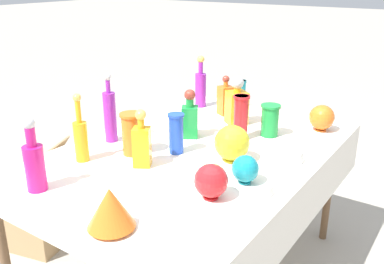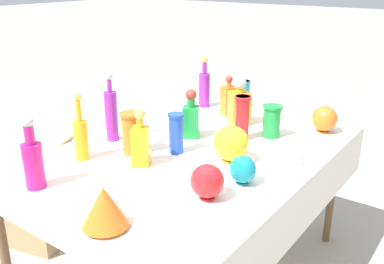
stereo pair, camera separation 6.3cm
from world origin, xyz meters
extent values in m
cube|color=white|center=(0.00, 0.00, 0.74)|extent=(1.75, 1.16, 0.03)
cube|color=white|center=(0.00, -0.59, 0.63)|extent=(1.75, 0.01, 0.27)
cylinder|color=brown|center=(0.78, -0.48, 0.36)|extent=(0.04, 0.04, 0.73)
cylinder|color=brown|center=(-0.78, 0.48, 0.36)|extent=(0.04, 0.04, 0.73)
cylinder|color=brown|center=(0.78, 0.48, 0.36)|extent=(0.04, 0.04, 0.73)
cylinder|color=purple|center=(-0.13, 0.43, 0.89)|extent=(0.06, 0.06, 0.26)
cylinder|color=purple|center=(-0.13, 0.43, 1.06)|extent=(0.02, 0.02, 0.07)
sphere|color=#B2B2B7|center=(-0.13, 0.43, 1.10)|extent=(0.04, 0.04, 0.04)
cylinder|color=orange|center=(-0.38, 0.36, 0.85)|extent=(0.06, 0.06, 0.19)
cylinder|color=orange|center=(-0.38, 0.36, 1.00)|extent=(0.02, 0.02, 0.11)
sphere|color=gold|center=(-0.38, 0.36, 1.07)|extent=(0.04, 0.04, 0.04)
cylinder|color=purple|center=(0.65, 0.38, 0.87)|extent=(0.07, 0.07, 0.22)
cylinder|color=purple|center=(0.65, 0.38, 1.02)|extent=(0.03, 0.03, 0.08)
sphere|color=gold|center=(0.65, 0.38, 1.07)|extent=(0.05, 0.05, 0.05)
cylinder|color=#C61972|center=(-0.69, 0.29, 0.86)|extent=(0.08, 0.08, 0.19)
cylinder|color=#C61972|center=(-0.69, 0.29, 0.99)|extent=(0.04, 0.04, 0.08)
sphere|color=#B2B2B7|center=(-0.69, 0.29, 1.04)|extent=(0.05, 0.05, 0.05)
cube|color=orange|center=(-0.27, 0.09, 0.85)|extent=(0.10, 0.10, 0.18)
cylinder|color=orange|center=(-0.27, 0.09, 0.97)|extent=(0.03, 0.03, 0.05)
sphere|color=gold|center=(-0.27, 0.09, 1.00)|extent=(0.05, 0.05, 0.05)
cube|color=orange|center=(0.49, 0.02, 0.86)|extent=(0.15, 0.15, 0.19)
cylinder|color=orange|center=(0.49, 0.02, 0.97)|extent=(0.04, 0.04, 0.03)
sphere|color=#B2B2B7|center=(0.49, 0.02, 1.01)|extent=(0.07, 0.07, 0.07)
cube|color=orange|center=(0.60, 0.16, 0.85)|extent=(0.11, 0.11, 0.18)
cylinder|color=orange|center=(0.60, 0.16, 0.95)|extent=(0.03, 0.03, 0.03)
sphere|color=maroon|center=(0.60, 0.16, 0.98)|extent=(0.04, 0.04, 0.04)
cube|color=#198C38|center=(0.15, 0.12, 0.84)|extent=(0.12, 0.12, 0.17)
cylinder|color=#198C38|center=(0.15, 0.12, 0.95)|extent=(0.04, 0.04, 0.05)
sphere|color=maroon|center=(0.15, 0.12, 0.99)|extent=(0.06, 0.06, 0.06)
cylinder|color=blue|center=(-0.06, 0.05, 0.86)|extent=(0.07, 0.07, 0.20)
cylinder|color=blue|center=(-0.06, 0.05, 0.95)|extent=(0.08, 0.08, 0.01)
cylinder|color=teal|center=(0.80, 0.17, 0.85)|extent=(0.08, 0.08, 0.17)
cylinder|color=teal|center=(0.80, 0.17, 0.93)|extent=(0.08, 0.08, 0.01)
cylinder|color=#198C38|center=(0.41, -0.23, 0.85)|extent=(0.09, 0.09, 0.17)
cylinder|color=#198C38|center=(0.41, -0.23, 0.93)|extent=(0.11, 0.11, 0.01)
cylinder|color=red|center=(0.28, -0.12, 0.88)|extent=(0.07, 0.07, 0.24)
cylinder|color=red|center=(0.28, -0.12, 0.99)|extent=(0.09, 0.09, 0.01)
cylinder|color=orange|center=(-0.19, 0.22, 0.86)|extent=(0.10, 0.10, 0.21)
cylinder|color=orange|center=(-0.19, 0.22, 0.96)|extent=(0.11, 0.11, 0.01)
cylinder|color=orange|center=(-0.72, -0.16, 0.77)|extent=(0.08, 0.08, 0.01)
cone|color=orange|center=(-0.72, -0.16, 0.84)|extent=(0.17, 0.17, 0.14)
cylinder|color=orange|center=(0.65, -0.43, 0.76)|extent=(0.06, 0.06, 0.01)
sphere|color=orange|center=(0.65, -0.43, 0.84)|extent=(0.14, 0.14, 0.14)
cylinder|color=red|center=(-0.35, -0.33, 0.76)|extent=(0.06, 0.06, 0.01)
sphere|color=red|center=(-0.35, -0.33, 0.84)|extent=(0.13, 0.13, 0.13)
cylinder|color=teal|center=(-0.16, -0.38, 0.76)|extent=(0.05, 0.05, 0.01)
sphere|color=teal|center=(-0.16, -0.38, 0.83)|extent=(0.11, 0.11, 0.11)
cylinder|color=yellow|center=(0.01, -0.22, 0.76)|extent=(0.07, 0.07, 0.01)
sphere|color=yellow|center=(0.01, -0.22, 0.85)|extent=(0.17, 0.17, 0.17)
cube|color=white|center=(-0.20, -0.52, 0.78)|extent=(0.05, 0.02, 0.04)
cube|color=white|center=(0.17, -0.50, 0.78)|extent=(0.06, 0.02, 0.05)
cube|color=tan|center=(0.15, 1.18, 0.18)|extent=(0.54, 0.53, 0.36)
cube|color=tan|center=(0.15, 1.30, 0.40)|extent=(0.37, 0.20, 0.09)
cube|color=tan|center=(-0.24, 0.97, 0.20)|extent=(0.46, 0.41, 0.40)
cube|color=tan|center=(-0.24, 1.07, 0.44)|extent=(0.36, 0.15, 0.09)
camera|label=1|loc=(-1.61, -1.11, 1.59)|focal=40.00mm
camera|label=2|loc=(-1.58, -1.16, 1.59)|focal=40.00mm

